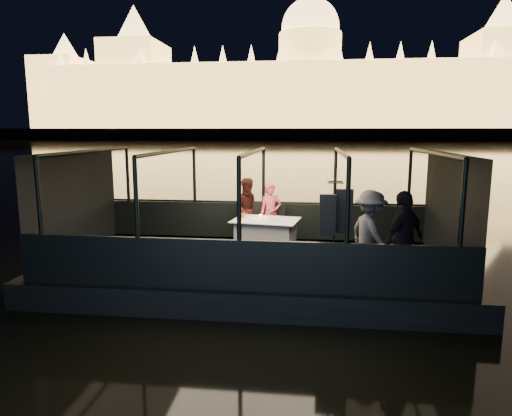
# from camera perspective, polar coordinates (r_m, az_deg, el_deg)

# --- Properties ---
(river_water) EXTENTS (500.00, 500.00, 0.00)m
(river_water) POSITION_cam_1_polar(r_m,az_deg,el_deg) (89.55, 6.13, 7.52)
(river_water) COLOR black
(river_water) RESTS_ON ground
(boat_hull) EXTENTS (8.60, 4.40, 1.00)m
(boat_hull) POSITION_cam_1_polar(r_m,az_deg,el_deg) (10.09, -0.27, -9.10)
(boat_hull) COLOR black
(boat_hull) RESTS_ON river_water
(boat_deck) EXTENTS (8.00, 4.00, 0.04)m
(boat_deck) POSITION_cam_1_polar(r_m,az_deg,el_deg) (9.94, -0.28, -6.48)
(boat_deck) COLOR black
(boat_deck) RESTS_ON boat_hull
(gunwale_port) EXTENTS (8.00, 0.08, 0.90)m
(gunwale_port) POSITION_cam_1_polar(r_m,az_deg,el_deg) (11.77, 0.93, -1.58)
(gunwale_port) COLOR black
(gunwale_port) RESTS_ON boat_deck
(gunwale_starboard) EXTENTS (8.00, 0.08, 0.90)m
(gunwale_starboard) POSITION_cam_1_polar(r_m,az_deg,el_deg) (7.91, -2.09, -7.19)
(gunwale_starboard) COLOR black
(gunwale_starboard) RESTS_ON boat_deck
(cabin_glass_port) EXTENTS (8.00, 0.02, 1.40)m
(cabin_glass_port) POSITION_cam_1_polar(r_m,az_deg,el_deg) (11.60, 0.94, 4.00)
(cabin_glass_port) COLOR #99B2B2
(cabin_glass_port) RESTS_ON gunwale_port
(cabin_glass_starboard) EXTENTS (8.00, 0.02, 1.40)m
(cabin_glass_starboard) POSITION_cam_1_polar(r_m,az_deg,el_deg) (7.66, -2.14, 1.07)
(cabin_glass_starboard) COLOR #99B2B2
(cabin_glass_starboard) RESTS_ON gunwale_starboard
(cabin_roof_glass) EXTENTS (8.00, 4.00, 0.02)m
(cabin_roof_glass) POSITION_cam_1_polar(r_m,az_deg,el_deg) (9.56, -0.29, 7.00)
(cabin_roof_glass) COLOR #99B2B2
(cabin_roof_glass) RESTS_ON boat_deck
(end_wall_fore) EXTENTS (0.02, 4.00, 2.30)m
(end_wall_fore) POSITION_cam_1_polar(r_m,az_deg,el_deg) (10.92, -21.60, 0.59)
(end_wall_fore) COLOR black
(end_wall_fore) RESTS_ON boat_deck
(end_wall_aft) EXTENTS (0.02, 4.00, 2.30)m
(end_wall_aft) POSITION_cam_1_polar(r_m,az_deg,el_deg) (10.02, 23.07, -0.27)
(end_wall_aft) COLOR black
(end_wall_aft) RESTS_ON boat_deck
(canopy_ribs) EXTENTS (8.00, 4.00, 2.30)m
(canopy_ribs) POSITION_cam_1_polar(r_m,az_deg,el_deg) (9.68, -0.28, 0.19)
(canopy_ribs) COLOR black
(canopy_ribs) RESTS_ON boat_deck
(embankment) EXTENTS (400.00, 140.00, 6.00)m
(embankment) POSITION_cam_1_polar(r_m,az_deg,el_deg) (219.49, 6.61, 9.00)
(embankment) COLOR #423D33
(embankment) RESTS_ON ground
(parliament_building) EXTENTS (220.00, 32.00, 60.00)m
(parliament_building) POSITION_cam_1_polar(r_m,az_deg,el_deg) (186.27, 6.72, 17.53)
(parliament_building) COLOR #F2D18C
(parliament_building) RESTS_ON embankment
(dining_table_central) EXTENTS (1.60, 1.26, 0.77)m
(dining_table_central) POSITION_cam_1_polar(r_m,az_deg,el_deg) (10.35, 1.23, -3.51)
(dining_table_central) COLOR white
(dining_table_central) RESTS_ON boat_deck
(chair_port_left) EXTENTS (0.52, 0.52, 0.96)m
(chair_port_left) POSITION_cam_1_polar(r_m,az_deg,el_deg) (11.27, -0.40, -2.08)
(chair_port_left) COLOR black
(chair_port_left) RESTS_ON boat_deck
(chair_port_right) EXTENTS (0.50, 0.50, 0.88)m
(chair_port_right) POSITION_cam_1_polar(r_m,az_deg,el_deg) (11.22, 2.54, -2.15)
(chair_port_right) COLOR black
(chair_port_right) RESTS_ON boat_deck
(coat_stand) EXTENTS (0.55, 0.46, 1.89)m
(coat_stand) POSITION_cam_1_polar(r_m,az_deg,el_deg) (8.38, 9.71, -3.19)
(coat_stand) COLOR black
(coat_stand) RESTS_ON boat_deck
(person_woman_coral) EXTENTS (0.61, 0.49, 1.48)m
(person_woman_coral) POSITION_cam_1_polar(r_m,az_deg,el_deg) (11.17, 1.85, -0.62)
(person_woman_coral) COLOR #EC5564
(person_woman_coral) RESTS_ON boat_deck
(person_man_maroon) EXTENTS (0.90, 0.79, 1.59)m
(person_man_maroon) POSITION_cam_1_polar(r_m,az_deg,el_deg) (11.29, -0.89, -0.51)
(person_man_maroon) COLOR #3A1510
(person_man_maroon) RESTS_ON boat_deck
(passenger_stripe) EXTENTS (1.00, 1.23, 1.67)m
(passenger_stripe) POSITION_cam_1_polar(r_m,az_deg,el_deg) (8.80, 14.07, -3.06)
(passenger_stripe) COLOR silver
(passenger_stripe) RESTS_ON boat_deck
(passenger_dark) EXTENTS (1.03, 1.03, 1.75)m
(passenger_dark) POSITION_cam_1_polar(r_m,az_deg,el_deg) (8.26, 17.94, -4.07)
(passenger_dark) COLOR black
(passenger_dark) RESTS_ON boat_deck
(wine_bottle) EXTENTS (0.07, 0.07, 0.29)m
(wine_bottle) POSITION_cam_1_polar(r_m,az_deg,el_deg) (10.35, -2.05, -0.52)
(wine_bottle) COLOR #12331B
(wine_bottle) RESTS_ON dining_table_central
(bread_basket) EXTENTS (0.25, 0.25, 0.08)m
(bread_basket) POSITION_cam_1_polar(r_m,az_deg,el_deg) (10.57, -1.87, -0.91)
(bread_basket) COLOR brown
(bread_basket) RESTS_ON dining_table_central
(amber_candle) EXTENTS (0.05, 0.05, 0.07)m
(amber_candle) POSITION_cam_1_polar(r_m,az_deg,el_deg) (10.49, 0.55, -0.99)
(amber_candle) COLOR #F88C3E
(amber_candle) RESTS_ON dining_table_central
(plate_near) EXTENTS (0.31, 0.31, 0.02)m
(plate_near) POSITION_cam_1_polar(r_m,az_deg,el_deg) (10.28, 2.10, -1.40)
(plate_near) COLOR silver
(plate_near) RESTS_ON dining_table_central
(plate_far) EXTENTS (0.31, 0.31, 0.01)m
(plate_far) POSITION_cam_1_polar(r_m,az_deg,el_deg) (10.64, -1.52, -1.02)
(plate_far) COLOR white
(plate_far) RESTS_ON dining_table_central
(wine_glass_white) EXTENTS (0.08, 0.08, 0.21)m
(wine_glass_white) POSITION_cam_1_polar(r_m,az_deg,el_deg) (10.39, -2.02, -0.79)
(wine_glass_white) COLOR white
(wine_glass_white) RESTS_ON dining_table_central
(wine_glass_red) EXTENTS (0.09, 0.09, 0.20)m
(wine_glass_red) POSITION_cam_1_polar(r_m,az_deg,el_deg) (10.66, 1.58, -0.52)
(wine_glass_red) COLOR silver
(wine_glass_red) RESTS_ON dining_table_central
(wine_glass_empty) EXTENTS (0.07, 0.07, 0.18)m
(wine_glass_empty) POSITION_cam_1_polar(r_m,az_deg,el_deg) (10.38, 0.79, -0.80)
(wine_glass_empty) COLOR silver
(wine_glass_empty) RESTS_ON dining_table_central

